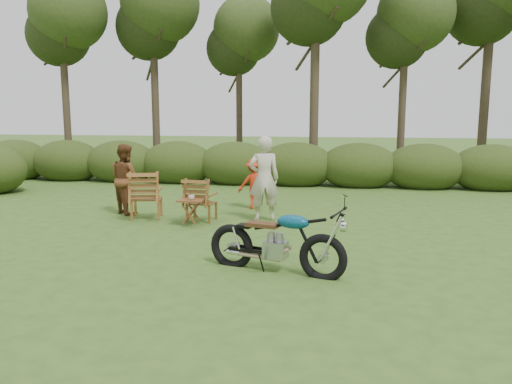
# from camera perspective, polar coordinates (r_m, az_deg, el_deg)

# --- Properties ---
(ground) EXTENTS (80.00, 80.00, 0.00)m
(ground) POSITION_cam_1_polar(r_m,az_deg,el_deg) (7.59, -1.01, -8.97)
(ground) COLOR #30511B
(ground) RESTS_ON ground
(tree_line) EXTENTS (22.52, 11.62, 8.14)m
(tree_line) POSITION_cam_1_polar(r_m,az_deg,el_deg) (16.91, 6.71, 14.03)
(tree_line) COLOR #372D1E
(tree_line) RESTS_ON ground
(motorcycle) EXTENTS (2.19, 1.30, 1.18)m
(motorcycle) POSITION_cam_1_polar(r_m,az_deg,el_deg) (7.57, 2.23, -9.03)
(motorcycle) COLOR #0C74A3
(motorcycle) RESTS_ON ground
(lawn_chair_right) EXTENTS (0.72, 0.72, 0.95)m
(lawn_chair_right) POSITION_cam_1_polar(r_m,az_deg,el_deg) (11.01, -6.20, -3.27)
(lawn_chair_right) COLOR brown
(lawn_chair_right) RESTS_ON ground
(lawn_chair_left) EXTENTS (0.89, 0.89, 1.07)m
(lawn_chair_left) POSITION_cam_1_polar(r_m,az_deg,el_deg) (11.44, -12.33, -2.96)
(lawn_chair_left) COLOR brown
(lawn_chair_left) RESTS_ON ground
(side_table) EXTENTS (0.55, 0.46, 0.56)m
(side_table) POSITION_cam_1_polar(r_m,az_deg,el_deg) (10.52, -7.42, -2.34)
(side_table) COLOR brown
(side_table) RESTS_ON ground
(cup) EXTENTS (0.16, 0.16, 0.10)m
(cup) POSITION_cam_1_polar(r_m,az_deg,el_deg) (10.41, -7.39, -0.61)
(cup) COLOR beige
(cup) RESTS_ON side_table
(adult_a) EXTENTS (0.77, 0.60, 1.85)m
(adult_a) POSITION_cam_1_polar(r_m,az_deg,el_deg) (11.00, 0.91, -3.23)
(adult_a) COLOR beige
(adult_a) RESTS_ON ground
(adult_b) EXTENTS (1.01, 0.99, 1.63)m
(adult_b) POSITION_cam_1_polar(r_m,az_deg,el_deg) (12.12, -14.49, -2.36)
(adult_b) COLOR brown
(adult_b) RESTS_ON ground
(child) EXTENTS (0.89, 0.64, 1.24)m
(child) POSITION_cam_1_polar(r_m,az_deg,el_deg) (12.31, -0.17, -1.89)
(child) COLOR red
(child) RESTS_ON ground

